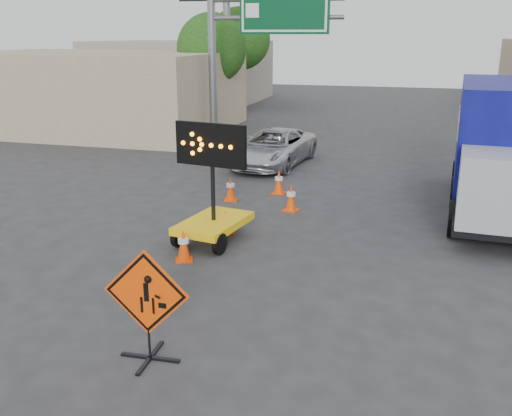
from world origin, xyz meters
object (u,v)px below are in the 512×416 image
at_px(arrow_board, 214,216).
at_px(pickup_truck, 273,148).
at_px(construction_sign, 147,303).
at_px(box_truck, 500,155).

height_order(arrow_board, pickup_truck, arrow_board).
height_order(construction_sign, pickup_truck, construction_sign).
relative_size(arrow_board, box_truck, 0.38).
bearing_deg(arrow_board, box_truck, 43.10).
bearing_deg(construction_sign, pickup_truck, 93.56).
height_order(arrow_board, box_truck, box_truck).
bearing_deg(pickup_truck, arrow_board, -78.75).
bearing_deg(pickup_truck, construction_sign, -77.00).
xyz_separation_m(arrow_board, pickup_truck, (-0.72, 8.73, 0.03)).
bearing_deg(pickup_truck, box_truck, -22.17).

